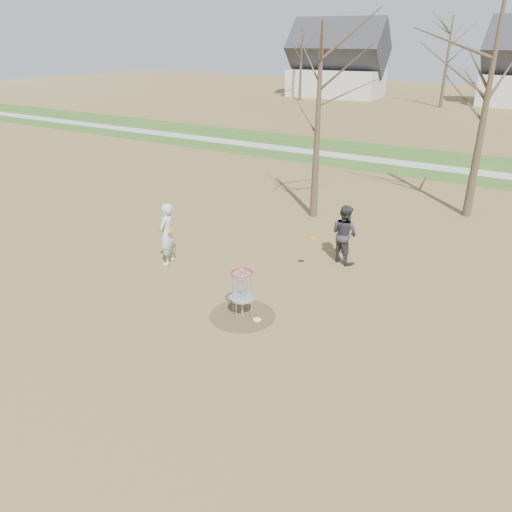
{
  "coord_description": "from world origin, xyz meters",
  "views": [
    {
      "loc": [
        6.53,
        -9.79,
        6.95
      ],
      "look_at": [
        -0.5,
        1.5,
        1.1
      ],
      "focal_mm": 35.0,
      "sensor_mm": 36.0,
      "label": 1
    }
  ],
  "objects": [
    {
      "name": "player_standing",
      "position": [
        -4.0,
        1.59,
        1.03
      ],
      "size": [
        0.67,
        0.86,
        2.07
      ],
      "primitive_type": "imported",
      "rotation": [
        0.0,
        0.0,
        -1.31
      ],
      "color": "silver",
      "rests_on": "ground"
    },
    {
      "name": "dirt_circle",
      "position": [
        0.0,
        0.0,
        0.01
      ],
      "size": [
        1.8,
        1.8,
        0.01
      ],
      "primitive_type": "cylinder",
      "color": "#47331E",
      "rests_on": "ground"
    },
    {
      "name": "disc_golf_basket",
      "position": [
        0.0,
        0.0,
        0.91
      ],
      "size": [
        0.64,
        0.64,
        1.35
      ],
      "color": "#9EA3AD",
      "rests_on": "ground"
    },
    {
      "name": "ground",
      "position": [
        0.0,
        0.0,
        0.0
      ],
      "size": [
        160.0,
        160.0,
        0.0
      ],
      "primitive_type": "plane",
      "color": "brown",
      "rests_on": "ground"
    },
    {
      "name": "disc_grounded",
      "position": [
        0.46,
        0.01,
        0.02
      ],
      "size": [
        0.22,
        0.22,
        0.02
      ],
      "primitive_type": "cylinder",
      "color": "silver",
      "rests_on": "dirt_circle"
    },
    {
      "name": "discs_in_play",
      "position": [
        -1.51,
        2.41,
        1.29
      ],
      "size": [
        4.33,
        2.08,
        0.07
      ],
      "color": "orange",
      "rests_on": "ground"
    },
    {
      "name": "green_band",
      "position": [
        0.0,
        21.0,
        0.01
      ],
      "size": [
        160.0,
        8.0,
        0.01
      ],
      "primitive_type": "cube",
      "color": "#2D5119",
      "rests_on": "ground"
    },
    {
      "name": "footpath",
      "position": [
        0.0,
        20.0,
        0.01
      ],
      "size": [
        160.0,
        1.5,
        0.01
      ],
      "primitive_type": "cube",
      "color": "#9E9E99",
      "rests_on": "green_band"
    },
    {
      "name": "player_throwing",
      "position": [
        0.89,
        4.8,
        0.99
      ],
      "size": [
        1.16,
        1.04,
        1.98
      ],
      "primitive_type": "imported",
      "rotation": [
        0.0,
        0.0,
        2.77
      ],
      "color": "#2E2E32",
      "rests_on": "ground"
    }
  ]
}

